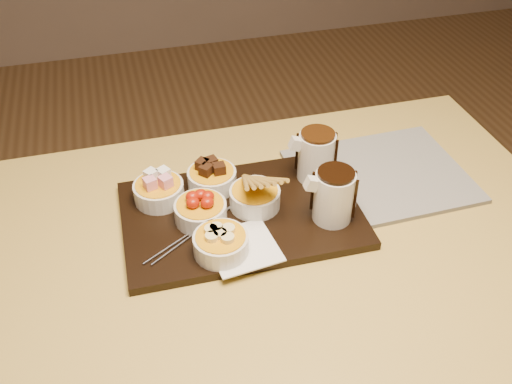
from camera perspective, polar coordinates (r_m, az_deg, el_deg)
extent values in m
cube|color=gold|center=(1.10, 1.78, -5.42)|extent=(1.20, 0.80, 0.04)
cylinder|color=gold|center=(1.61, -21.33, -9.88)|extent=(0.06, 0.06, 0.71)
cylinder|color=gold|center=(1.76, 15.39, -3.17)|extent=(0.06, 0.06, 0.71)
cube|color=black|center=(1.12, -1.48, -2.27)|extent=(0.47, 0.31, 0.02)
cube|color=white|center=(1.04, -1.32, -5.56)|extent=(0.13, 0.13, 0.00)
cylinder|color=silver|center=(1.15, -9.68, 0.00)|extent=(0.10, 0.10, 0.04)
cylinder|color=silver|center=(1.17, -4.42, 1.29)|extent=(0.10, 0.10, 0.04)
cylinder|color=silver|center=(1.09, -5.55, -2.01)|extent=(0.10, 0.10, 0.04)
cylinder|color=silver|center=(1.12, -0.12, -0.62)|extent=(0.10, 0.10, 0.04)
cylinder|color=silver|center=(1.02, -3.53, -5.24)|extent=(0.10, 0.10, 0.04)
cylinder|color=silver|center=(1.08, 7.77, -0.46)|extent=(0.08, 0.08, 0.10)
cylinder|color=silver|center=(1.18, 6.04, 3.54)|extent=(0.08, 0.08, 0.10)
cube|color=beige|center=(1.25, 12.29, 1.59)|extent=(0.37, 0.30, 0.01)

